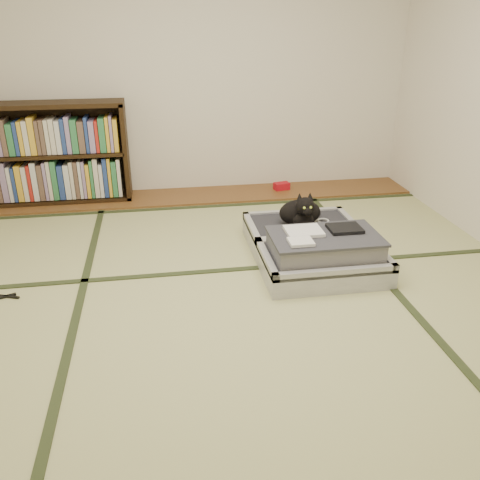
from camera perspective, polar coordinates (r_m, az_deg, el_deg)
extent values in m
plane|color=#C0C080|center=(3.22, 0.13, -6.65)|extent=(4.50, 4.50, 0.00)
cube|color=brown|center=(5.02, -3.64, 5.04)|extent=(4.00, 0.50, 0.02)
cube|color=#B50E1B|center=(5.16, 4.69, 6.06)|extent=(0.17, 0.12, 0.07)
plane|color=silver|center=(5.02, -4.33, 18.94)|extent=(4.00, 0.00, 4.00)
cube|color=#2D381E|center=(3.23, -17.83, -7.74)|extent=(0.05, 4.50, 0.01)
cube|color=#2D381E|center=(3.50, 16.57, -4.96)|extent=(0.05, 4.50, 0.01)
cube|color=#2D381E|center=(3.56, -0.93, -3.35)|extent=(4.00, 0.05, 0.01)
cube|color=#2D381E|center=(4.74, -3.25, 3.81)|extent=(4.00, 0.05, 0.01)
cube|color=black|center=(4.95, -12.70, 9.77)|extent=(0.04, 0.32, 0.90)
cube|color=black|center=(5.15, -19.79, 4.37)|extent=(1.39, 0.32, 0.04)
cube|color=black|center=(4.95, -21.24, 13.99)|extent=(1.39, 0.32, 0.04)
cube|color=black|center=(5.03, -20.49, 9.06)|extent=(1.33, 0.32, 0.03)
cube|color=black|center=(5.18, -20.22, 9.51)|extent=(1.39, 0.02, 0.90)
cube|color=gray|center=(5.07, -20.17, 6.64)|extent=(1.25, 0.22, 0.38)
cube|color=gray|center=(4.97, -20.85, 11.11)|extent=(1.25, 0.22, 0.34)
cube|color=#B9BABE|center=(3.51, 9.29, -2.87)|extent=(0.83, 0.55, 0.14)
cube|color=#292930|center=(3.49, 9.33, -2.32)|extent=(0.74, 0.46, 0.11)
cube|color=#B9BABE|center=(3.26, 10.75, -3.64)|extent=(0.83, 0.04, 0.06)
cube|color=#B9BABE|center=(3.69, 8.17, -0.04)|extent=(0.83, 0.04, 0.06)
cube|color=#B9BABE|center=(3.38, 3.04, -2.22)|extent=(0.04, 0.55, 0.06)
cube|color=#B9BABE|center=(3.62, 15.29, -1.25)|extent=(0.04, 0.55, 0.06)
cube|color=#B9BABE|center=(3.99, 6.86, 0.67)|extent=(0.83, 0.55, 0.14)
cube|color=#292930|center=(3.97, 6.89, 1.17)|extent=(0.74, 0.46, 0.11)
cube|color=#B9BABE|center=(3.73, 7.97, 0.23)|extent=(0.83, 0.04, 0.06)
cube|color=#B9BABE|center=(4.18, 5.98, 3.01)|extent=(0.83, 0.04, 0.06)
cube|color=#B9BABE|center=(3.87, 1.32, 1.35)|extent=(0.04, 0.55, 0.06)
cube|color=#B9BABE|center=(4.08, 12.23, 2.01)|extent=(0.04, 0.55, 0.06)
cylinder|color=black|center=(3.71, 8.07, 0.17)|extent=(0.75, 0.03, 0.03)
cube|color=gray|center=(3.45, 9.44, -0.82)|extent=(0.71, 0.43, 0.14)
cube|color=#3C3D45|center=(3.42, 9.54, 0.44)|extent=(0.73, 0.45, 0.02)
cube|color=white|center=(3.42, 7.17, 1.00)|extent=(0.24, 0.20, 0.02)
cube|color=black|center=(3.51, 11.68, 1.29)|extent=(0.22, 0.18, 0.02)
cube|color=white|center=(3.25, 6.84, -0.20)|extent=(0.15, 0.13, 0.02)
cube|color=white|center=(3.22, 6.62, -5.21)|extent=(0.07, 0.01, 0.05)
cube|color=white|center=(3.26, 8.86, -5.22)|extent=(0.06, 0.01, 0.04)
cube|color=orange|center=(3.39, 15.14, -4.36)|extent=(0.06, 0.01, 0.04)
cube|color=#197F33|center=(3.35, 13.97, -4.16)|extent=(0.04, 0.01, 0.03)
ellipsoid|color=black|center=(3.90, 6.74, 3.08)|extent=(0.32, 0.21, 0.20)
ellipsoid|color=black|center=(3.82, 7.10, 2.28)|extent=(0.16, 0.11, 0.11)
ellipsoid|color=black|center=(3.75, 7.33, 3.81)|extent=(0.14, 0.13, 0.13)
sphere|color=black|center=(3.71, 7.55, 3.20)|extent=(0.06, 0.06, 0.06)
cone|color=black|center=(3.74, 6.71, 4.85)|extent=(0.05, 0.06, 0.06)
cone|color=black|center=(3.76, 7.88, 4.91)|extent=(0.05, 0.06, 0.06)
sphere|color=#A5BF33|center=(3.69, 7.23, 3.60)|extent=(0.02, 0.02, 0.02)
sphere|color=#A5BF33|center=(3.70, 7.95, 3.63)|extent=(0.02, 0.02, 0.02)
cylinder|color=black|center=(4.04, 7.83, 2.71)|extent=(0.20, 0.12, 0.04)
torus|color=white|center=(3.99, 9.18, 1.99)|extent=(0.11, 0.11, 0.02)
torus|color=white|center=(3.98, 9.29, 2.14)|extent=(0.10, 0.10, 0.01)
cube|color=black|center=(3.56, -24.94, -5.74)|extent=(0.20, 0.09, 0.01)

